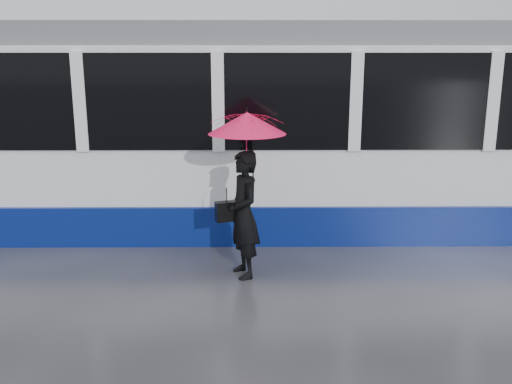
{
  "coord_description": "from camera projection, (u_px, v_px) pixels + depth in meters",
  "views": [
    {
      "loc": [
        0.48,
        -7.05,
        2.94
      ],
      "look_at": [
        0.54,
        0.3,
        1.1
      ],
      "focal_mm": 40.0,
      "sensor_mm": 36.0,
      "label": 1
    }
  ],
  "objects": [
    {
      "name": "woman",
      "position": [
        244.0,
        215.0,
        7.45
      ],
      "size": [
        0.59,
        0.72,
        1.69
      ],
      "primitive_type": "imported",
      "rotation": [
        0.0,
        0.0,
        -1.22
      ],
      "color": "black",
      "rests_on": "ground"
    },
    {
      "name": "rails",
      "position": [
        224.0,
        222.0,
        9.97
      ],
      "size": [
        34.0,
        1.51,
        0.02
      ],
      "color": "#3F3D38",
      "rests_on": "ground"
    },
    {
      "name": "tram",
      "position": [
        252.0,
        129.0,
        9.58
      ],
      "size": [
        26.0,
        2.56,
        3.35
      ],
      "color": "white",
      "rests_on": "ground"
    },
    {
      "name": "umbrella",
      "position": [
        247.0,
        138.0,
        7.2
      ],
      "size": [
        1.28,
        1.28,
        1.14
      ],
      "rotation": [
        0.0,
        0.0,
        0.35
      ],
      "color": "#E71373",
      "rests_on": "ground"
    },
    {
      "name": "handbag",
      "position": [
        227.0,
        211.0,
        7.46
      ],
      "size": [
        0.33,
        0.23,
        0.44
      ],
      "rotation": [
        0.0,
        0.0,
        0.35
      ],
      "color": "black",
      "rests_on": "ground"
    },
    {
      "name": "ground",
      "position": [
        215.0,
        278.0,
        7.55
      ],
      "size": [
        90.0,
        90.0,
        0.0
      ],
      "primitive_type": "plane",
      "color": "#292A2E",
      "rests_on": "ground"
    }
  ]
}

